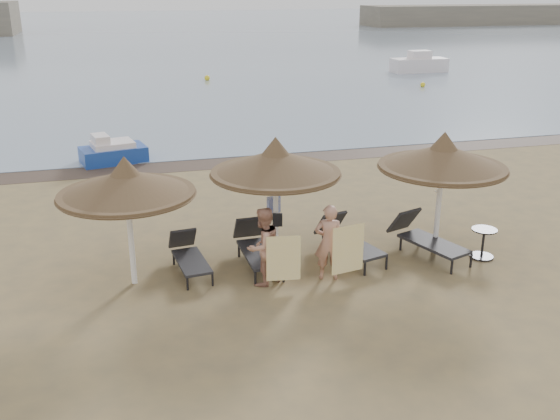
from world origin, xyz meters
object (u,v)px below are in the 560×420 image
Objects in this scene: palapa_left at (126,184)px; pedal_boat at (112,152)px; person_left at (263,241)px; palapa_right at (443,157)px; lounger_near_left at (256,246)px; lounger_far_right at (425,237)px; lounger_far_left at (189,255)px; side_table at (483,244)px; person_right at (329,236)px; lounger_near_right at (347,239)px; palapa_center at (276,163)px.

palapa_left is 1.15× the size of pedal_boat.
palapa_right is at bearing 157.90° from person_left.
palapa_right is 12.78m from pedal_boat.
pedal_boat is (-3.06, 9.79, -0.03)m from lounger_near_left.
palapa_left reaches higher than lounger_far_right.
lounger_far_left is 0.88× the size of lounger_near_left.
lounger_far_right is (6.74, -0.19, -1.82)m from palapa_left.
person_left is (-4.37, -0.58, -1.34)m from palapa_right.
person_left is at bearing 179.96° from side_table.
person_left is at bearing 13.35° from person_right.
lounger_near_right is at bearing -8.83° from lounger_far_left.
palapa_left is 8.22m from side_table.
lounger_near_left is 5.30m from side_table.
person_left reaches higher than lounger_far_right.
lounger_far_right is at bearing -11.99° from lounger_far_left.
lounger_far_left is at bearing -66.86° from person_left.
palapa_center is 1.48× the size of person_left.
palapa_right is 3.32m from person_right.
palapa_right is 1.41× the size of lounger_near_left.
palapa_left is at bearing -169.70° from lounger_far_left.
person_left reaches higher than lounger_far_left.
pedal_boat is at bearing 105.98° from lounger_near_left.
palapa_right reaches higher than person_right.
person_left is (2.68, -0.73, -1.25)m from palapa_left.
palapa_center is at bearing 157.08° from lounger_near_right.
person_right reaches higher than pedal_boat.
pedal_boat is at bearing 91.65° from palapa_left.
palapa_right reaches higher than lounger_near_left.
lounger_far_right is at bearing -8.81° from lounger_near_left.
lounger_near_right is at bearing 170.69° from palapa_right.
side_table is at bearing -160.64° from person_right.
side_table is at bearing 150.26° from person_left.
palapa_left is at bearing -174.61° from lounger_near_left.
palapa_left is 1.33× the size of lounger_near_right.
lounger_near_left is 1.86m from person_right.
lounger_far_right is at bearing -9.83° from palapa_center.
person_right is at bearing -143.85° from lounger_near_right.
palapa_right is 2.89m from lounger_near_right.
person_right is at bearing 175.05° from lounger_far_right.
pedal_boat is (-2.97, 10.86, -0.61)m from person_left.
person_right is (-0.82, -1.04, 0.57)m from lounger_near_right.
person_right is (-2.64, -0.65, 0.56)m from lounger_far_right.
person_right is at bearing -166.77° from palapa_right.
side_table is (4.71, -1.15, -1.99)m from palapa_center.
side_table is (5.19, -1.07, -0.09)m from lounger_near_left.
side_table is (1.22, -0.55, -0.09)m from lounger_far_right.
person_right is (4.10, -0.84, -1.26)m from palapa_left.
lounger_near_left is 2.97× the size of side_table.
palapa_left is 3.28m from palapa_center.
pedal_boat is (-7.34, 10.27, -1.95)m from palapa_right.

